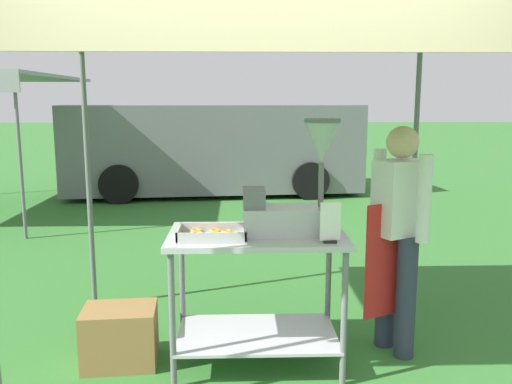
{
  "coord_description": "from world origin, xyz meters",
  "views": [
    {
      "loc": [
        -0.1,
        -2.47,
        1.78
      ],
      "look_at": [
        0.02,
        1.13,
        1.16
      ],
      "focal_mm": 37.54,
      "sensor_mm": 36.0,
      "label": 1
    }
  ],
  "objects_px": {
    "menu_sign": "(330,225)",
    "supply_crate": "(120,336)",
    "stall_canopy": "(257,35)",
    "van_grey": "(215,147)",
    "donut_fryer": "(295,195)",
    "donut_tray": "(212,235)",
    "vendor": "(398,228)",
    "donut_cart": "(257,272)"
  },
  "relations": [
    {
      "from": "supply_crate",
      "to": "donut_cart",
      "type": "bearing_deg",
      "value": -2.1
    },
    {
      "from": "stall_canopy",
      "to": "vendor",
      "type": "height_order",
      "value": "stall_canopy"
    },
    {
      "from": "van_grey",
      "to": "vendor",
      "type": "bearing_deg",
      "value": -76.97
    },
    {
      "from": "donut_fryer",
      "to": "supply_crate",
      "type": "bearing_deg",
      "value": 177.54
    },
    {
      "from": "donut_fryer",
      "to": "donut_tray",
      "type": "bearing_deg",
      "value": -168.62
    },
    {
      "from": "stall_canopy",
      "to": "donut_fryer",
      "type": "xyz_separation_m",
      "value": [
        0.24,
        -0.12,
        -1.01
      ]
    },
    {
      "from": "menu_sign",
      "to": "supply_crate",
      "type": "xyz_separation_m",
      "value": [
        -1.37,
        0.28,
        -0.83
      ]
    },
    {
      "from": "vendor",
      "to": "donut_tray",
      "type": "bearing_deg",
      "value": -167.18
    },
    {
      "from": "vendor",
      "to": "donut_fryer",
      "type": "bearing_deg",
      "value": -166.15
    },
    {
      "from": "stall_canopy",
      "to": "donut_cart",
      "type": "bearing_deg",
      "value": -90.0
    },
    {
      "from": "donut_tray",
      "to": "supply_crate",
      "type": "xyz_separation_m",
      "value": [
        -0.64,
        0.16,
        -0.74
      ]
    },
    {
      "from": "donut_tray",
      "to": "vendor",
      "type": "bearing_deg",
      "value": 12.82
    },
    {
      "from": "donut_tray",
      "to": "donut_fryer",
      "type": "distance_m",
      "value": 0.59
    },
    {
      "from": "stall_canopy",
      "to": "donut_fryer",
      "type": "bearing_deg",
      "value": -25.24
    },
    {
      "from": "stall_canopy",
      "to": "donut_fryer",
      "type": "height_order",
      "value": "stall_canopy"
    },
    {
      "from": "donut_cart",
      "to": "supply_crate",
      "type": "relative_size",
      "value": 2.26
    },
    {
      "from": "donut_tray",
      "to": "vendor",
      "type": "distance_m",
      "value": 1.31
    },
    {
      "from": "donut_cart",
      "to": "vendor",
      "type": "distance_m",
      "value": 1.03
    },
    {
      "from": "donut_tray",
      "to": "menu_sign",
      "type": "xyz_separation_m",
      "value": [
        0.73,
        -0.12,
        0.09
      ]
    },
    {
      "from": "donut_cart",
      "to": "vendor",
      "type": "height_order",
      "value": "vendor"
    },
    {
      "from": "donut_cart",
      "to": "supply_crate",
      "type": "bearing_deg",
      "value": 177.9
    },
    {
      "from": "donut_cart",
      "to": "donut_tray",
      "type": "relative_size",
      "value": 2.7
    },
    {
      "from": "van_grey",
      "to": "stall_canopy",
      "type": "bearing_deg",
      "value": -85.14
    },
    {
      "from": "stall_canopy",
      "to": "menu_sign",
      "type": "xyz_separation_m",
      "value": [
        0.44,
        -0.35,
        -1.16
      ]
    },
    {
      "from": "vendor",
      "to": "van_grey",
      "type": "bearing_deg",
      "value": 103.03
    },
    {
      "from": "van_grey",
      "to": "donut_fryer",
      "type": "bearing_deg",
      "value": -83.22
    },
    {
      "from": "donut_tray",
      "to": "stall_canopy",
      "type": "bearing_deg",
      "value": 37.64
    },
    {
      "from": "stall_canopy",
      "to": "supply_crate",
      "type": "distance_m",
      "value": 2.2
    },
    {
      "from": "donut_cart",
      "to": "van_grey",
      "type": "height_order",
      "value": "van_grey"
    },
    {
      "from": "stall_canopy",
      "to": "vendor",
      "type": "bearing_deg",
      "value": 3.92
    },
    {
      "from": "donut_tray",
      "to": "vendor",
      "type": "xyz_separation_m",
      "value": [
        1.27,
        0.29,
        -0.04
      ]
    },
    {
      "from": "donut_tray",
      "to": "donut_cart",
      "type": "bearing_deg",
      "value": 23.21
    },
    {
      "from": "menu_sign",
      "to": "vendor",
      "type": "bearing_deg",
      "value": 37.16
    },
    {
      "from": "stall_canopy",
      "to": "supply_crate",
      "type": "height_order",
      "value": "stall_canopy"
    },
    {
      "from": "donut_cart",
      "to": "menu_sign",
      "type": "distance_m",
      "value": 0.63
    },
    {
      "from": "donut_fryer",
      "to": "menu_sign",
      "type": "distance_m",
      "value": 0.34
    },
    {
      "from": "donut_fryer",
      "to": "stall_canopy",
      "type": "bearing_deg",
      "value": 154.76
    },
    {
      "from": "supply_crate",
      "to": "vendor",
      "type": "bearing_deg",
      "value": 3.94
    },
    {
      "from": "donut_tray",
      "to": "menu_sign",
      "type": "distance_m",
      "value": 0.74
    },
    {
      "from": "donut_cart",
      "to": "donut_fryer",
      "type": "bearing_deg",
      "value": -3.85
    },
    {
      "from": "donut_cart",
      "to": "van_grey",
      "type": "xyz_separation_m",
      "value": [
        -0.58,
        6.94,
        0.23
      ]
    },
    {
      "from": "donut_fryer",
      "to": "supply_crate",
      "type": "relative_size",
      "value": 1.45
    }
  ]
}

